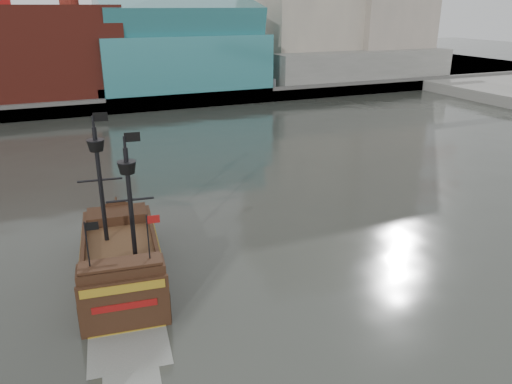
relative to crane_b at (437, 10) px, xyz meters
name	(u,v)px	position (x,y,z in m)	size (l,w,h in m)	color
ground	(331,303)	(-88.23, -92.00, -15.57)	(400.00, 400.00, 0.00)	#242622
promenade_far	(112,83)	(-88.23, 0.00, -14.57)	(220.00, 60.00, 2.00)	slate
seawall	(137,104)	(-88.23, -29.50, -14.27)	(220.00, 1.00, 2.60)	#4C4C49
crane_b	(437,10)	(0.00, 0.00, 0.00)	(19.10, 4.00, 26.25)	slate
pirate_ship	(122,265)	(-99.39, -84.25, -14.53)	(6.38, 15.89, 11.57)	black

